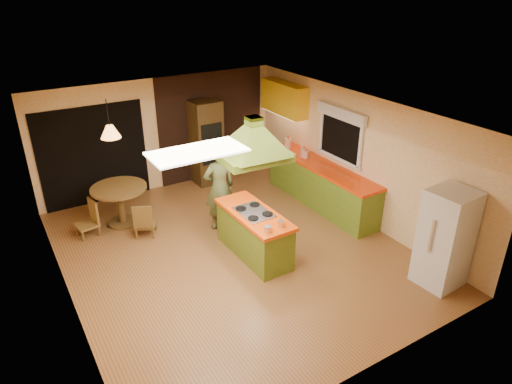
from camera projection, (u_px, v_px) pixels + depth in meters
ground at (233, 250)px, 8.17m from camera, size 6.50×6.50×0.00m
room_walls at (231, 187)px, 7.63m from camera, size 5.50×6.50×6.50m
ceiling_plane at (229, 114)px, 7.08m from camera, size 6.50×6.50×0.00m
brick_panel at (212, 126)px, 10.70m from camera, size 2.64×0.03×2.50m
nook_opening at (94, 156)px, 9.49m from camera, size 2.20×0.03×2.10m
right_counter at (321, 185)px, 9.58m from camera, size 0.62×3.05×0.92m
upper_cabinets at (284, 98)px, 10.22m from camera, size 0.34×1.40×0.70m
window_right at (341, 126)px, 8.98m from camera, size 0.12×1.35×1.06m
fluor_panel at (197, 152)px, 5.65m from camera, size 1.20×0.60×0.03m
kitchen_island at (254, 233)px, 7.88m from camera, size 0.68×1.66×0.85m
range_hood at (254, 132)px, 7.09m from camera, size 1.13×0.84×0.80m
man at (219, 187)px, 8.58m from camera, size 0.65×0.45×1.69m
refrigerator at (445, 238)px, 7.00m from camera, size 0.70×0.67×1.61m
wall_oven at (206, 143)px, 10.46m from camera, size 0.65×0.61×1.94m
dining_table at (120, 198)px, 8.81m from camera, size 1.06×1.06×0.79m
chair_left at (86, 219)px, 8.50m from camera, size 0.44×0.44×0.69m
chair_near at (145, 218)px, 8.52m from camera, size 0.51×0.51×0.68m
pendant_lamp at (110, 132)px, 8.23m from camera, size 0.44×0.44×0.23m
canister_large at (288, 144)px, 10.19m from camera, size 0.20×0.20×0.24m
canister_medium at (304, 152)px, 9.75m from camera, size 0.19×0.19×0.20m
canister_small at (306, 154)px, 9.70m from camera, size 0.15×0.15×0.16m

